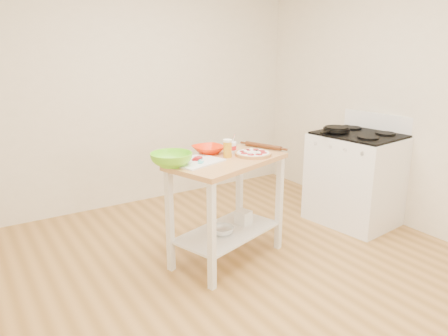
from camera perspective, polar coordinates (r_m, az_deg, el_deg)
The scene contains 15 objects.
room_shell at distance 3.08m, azimuth 4.19°, elevation 7.28°, with size 4.04×4.54×2.74m.
prep_island at distance 3.65m, azimuth 0.44°, elevation -2.78°, with size 1.11×0.82×0.90m.
gas_stove at distance 4.71m, azimuth 16.84°, elevation -1.23°, with size 0.80×0.90×1.11m.
skillet at distance 4.56m, azimuth 14.43°, elevation 4.90°, with size 0.41×0.26×0.03m.
pizza at distance 3.69m, azimuth 3.82°, elevation 1.90°, with size 0.31×0.31×0.05m.
cutting_board at distance 3.48m, azimuth -3.78°, elevation 0.86°, with size 0.47×0.41×0.04m.
spatula at distance 3.46m, azimuth -3.07°, elevation 0.93°, with size 0.11×0.14×0.01m.
knife at distance 3.43m, azimuth -6.56°, elevation 0.73°, with size 0.20×0.21×0.01m.
orange_bowl at distance 3.76m, azimuth -2.03°, elevation 2.43°, with size 0.26×0.26×0.06m, color red.
green_bowl at distance 3.39m, azimuth -6.88°, elevation 1.14°, with size 0.33×0.33×0.10m, color #75E021.
beer_pint at distance 3.62m, azimuth 0.46°, elevation 2.59°, with size 0.07×0.07×0.15m.
yogurt_tub at distance 3.76m, azimuth 1.00°, elevation 2.71°, with size 0.08×0.08×0.18m.
rolling_pin at distance 3.94m, azimuth 5.15°, elevation 2.85°, with size 0.04×0.04×0.37m, color #562C13.
shelf_glass_bowl at distance 3.72m, azimuth -0.25°, elevation -8.16°, with size 0.20×0.20×0.06m, color silver.
shelf_bin at distance 3.91m, azimuth 2.53°, elevation -6.45°, with size 0.12×0.12×0.12m, color white.
Camera 1 is at (-1.81, -2.44, 1.82)m, focal length 35.00 mm.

